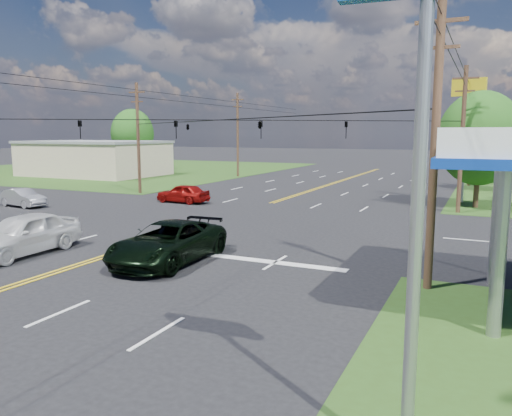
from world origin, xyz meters
The scene contains 21 objects.
ground centered at (0.00, 12.00, 0.00)m, with size 280.00×280.00×0.00m, color black.
grass_nw centered at (-35.00, 44.00, 0.00)m, with size 46.00×48.00×0.03m, color #274516.
stop_bar centered at (5.00, 4.00, 0.00)m, with size 10.00×0.50×0.02m, color silver.
retail_nw centered at (-30.00, 34.00, 2.00)m, with size 16.00×11.00×4.00m, color beige.
pole_se centered at (13.00, 3.00, 4.92)m, with size 1.60×0.28×9.50m.
pole_nw centered at (-13.00, 21.00, 4.92)m, with size 1.60×0.28×9.50m.
pole_ne centered at (13.00, 21.00, 4.92)m, with size 1.60×0.28×9.50m.
pole_left_far centered at (-13.00, 40.00, 5.17)m, with size 1.60×0.28×10.00m.
pole_right_far centered at (13.00, 40.00, 5.17)m, with size 1.60×0.28×10.00m.
span_wire_signals centered at (0.00, 12.00, 6.00)m, with size 26.00×18.00×1.13m.
power_lines centered at (0.00, 10.00, 8.60)m, with size 26.04×100.00×0.64m.
tree_right_a centered at (14.00, 24.00, 4.87)m, with size 5.70×5.70×8.18m.
tree_right_b centered at (16.50, 36.00, 4.22)m, with size 4.94×4.94×7.09m.
tree_far_l centered at (-32.00, 44.00, 5.19)m, with size 6.08×6.08×8.72m.
pickup_dkgreen centered at (3.00, 2.24, 0.82)m, with size 2.73×5.93×1.65m, color black.
suv_black centered at (3.00, 3.08, 0.72)m, with size 2.01×4.95×1.44m, color black.
pickup_white centered at (-3.50, 0.76, 0.90)m, with size 2.13×5.29×1.80m, color silver.
sedan_silver centered at (-15.53, 10.86, 0.65)m, with size 1.37×3.94×1.30m, color #A8A7AC.
sedan_red centered at (-6.24, 17.50, 0.71)m, with size 1.68×4.18×1.42m, color maroon.
polesign_se centered at (13.72, -6.83, 6.57)m, with size 2.44×0.42×8.28m.
polesign_ne centered at (13.00, 26.50, 7.33)m, with size 2.45×1.14×9.22m.
Camera 1 is at (14.59, -14.23, 5.22)m, focal length 35.00 mm.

